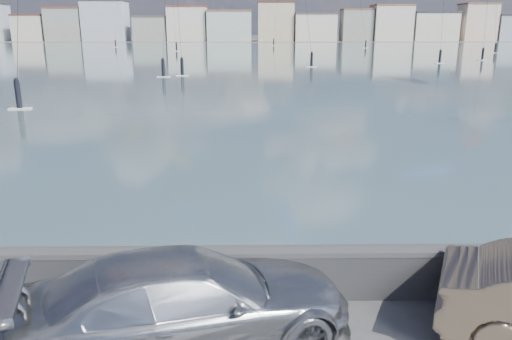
% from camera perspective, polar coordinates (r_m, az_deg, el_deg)
% --- Properties ---
extents(bay_water, '(500.00, 177.00, 0.00)m').
position_cam_1_polar(bay_water, '(97.58, -1.41, 13.03)').
color(bay_water, '#435D64').
rests_on(bay_water, ground).
extents(far_shore_strip, '(500.00, 60.00, 0.00)m').
position_cam_1_polar(far_shore_strip, '(206.01, -1.15, 14.59)').
color(far_shore_strip, '#4C473D').
rests_on(far_shore_strip, ground).
extents(seawall, '(400.00, 0.36, 1.08)m').
position_cam_1_polar(seawall, '(9.77, -5.87, -11.33)').
color(seawall, '#28282B').
rests_on(seawall, ground).
extents(far_buildings, '(240.79, 13.26, 14.60)m').
position_cam_1_polar(far_buildings, '(191.95, -0.77, 16.29)').
color(far_buildings, beige).
rests_on(far_buildings, ground).
extents(car_silver, '(5.87, 3.68, 1.59)m').
position_cam_1_polar(car_silver, '(8.39, -7.85, -14.66)').
color(car_silver, '#A2A3A8').
rests_on(car_silver, ground).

